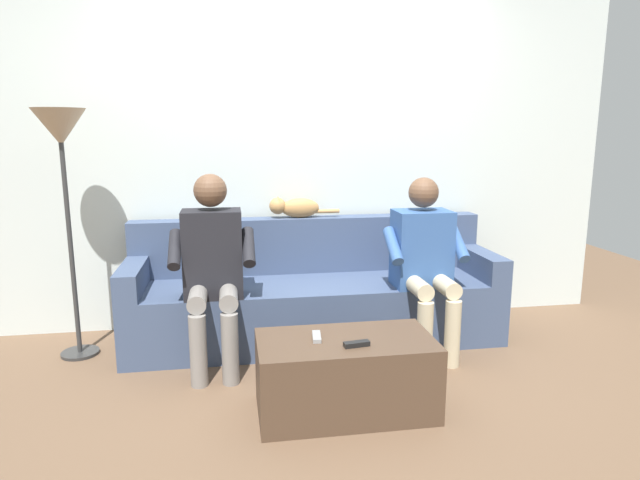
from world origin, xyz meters
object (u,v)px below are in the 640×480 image
(remote_black, at_px, (357,344))
(remote_gray, at_px, (317,337))
(person_left_seated, at_px, (425,256))
(floor_lamp, at_px, (61,145))
(coffee_table, at_px, (345,375))
(person_right_seated, at_px, (213,262))
(couch, at_px, (314,297))
(cat_on_backrest, at_px, (294,207))

(remote_black, xyz_separation_m, remote_gray, (0.18, -0.13, -0.00))
(person_left_seated, height_order, floor_lamp, floor_lamp)
(coffee_table, xyz_separation_m, person_right_seated, (0.68, -0.71, 0.47))
(couch, height_order, remote_gray, couch)
(cat_on_backrest, bearing_deg, coffee_table, 94.57)
(remote_gray, distance_m, floor_lamp, 1.98)
(person_left_seated, relative_size, remote_black, 8.79)
(person_right_seated, distance_m, cat_on_backrest, 0.86)
(cat_on_backrest, xyz_separation_m, remote_gray, (0.04, 1.28, -0.49))
(cat_on_backrest, bearing_deg, couch, 113.88)
(couch, bearing_deg, floor_lamp, 2.37)
(coffee_table, bearing_deg, cat_on_backrest, -85.43)
(couch, relative_size, floor_lamp, 1.61)
(person_right_seated, relative_size, cat_on_backrest, 2.33)
(floor_lamp, bearing_deg, coffee_table, 147.29)
(remote_black, height_order, remote_gray, remote_black)
(couch, xyz_separation_m, coffee_table, (0.00, 1.08, -0.09))
(person_right_seated, bearing_deg, remote_black, 131.12)
(person_left_seated, bearing_deg, cat_on_backrest, -36.36)
(person_left_seated, distance_m, remote_gray, 1.11)
(remote_black, bearing_deg, person_left_seated, -135.74)
(coffee_table, relative_size, person_right_seated, 0.76)
(person_right_seated, bearing_deg, cat_on_backrest, -133.94)
(cat_on_backrest, distance_m, remote_black, 1.51)
(remote_black, bearing_deg, coffee_table, -80.54)
(person_right_seated, distance_m, remote_gray, 0.90)
(coffee_table, xyz_separation_m, cat_on_backrest, (0.10, -1.31, 0.70))
(coffee_table, distance_m, floor_lamp, 2.20)
(coffee_table, height_order, remote_black, remote_black)
(coffee_table, bearing_deg, remote_gray, -11.63)
(remote_gray, bearing_deg, person_left_seated, 136.77)
(cat_on_backrest, bearing_deg, remote_black, 95.55)
(person_right_seated, bearing_deg, coffee_table, 133.66)
(coffee_table, height_order, person_left_seated, person_left_seated)
(remote_black, relative_size, remote_gray, 0.94)
(remote_gray, bearing_deg, floor_lamp, -118.06)
(couch, relative_size, coffee_table, 2.80)
(couch, relative_size, remote_gray, 18.37)
(person_left_seated, bearing_deg, floor_lamp, -7.00)
(floor_lamp, bearing_deg, person_right_seated, 161.63)
(coffee_table, distance_m, person_left_seated, 1.10)
(person_left_seated, xyz_separation_m, remote_black, (0.65, 0.84, -0.24))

